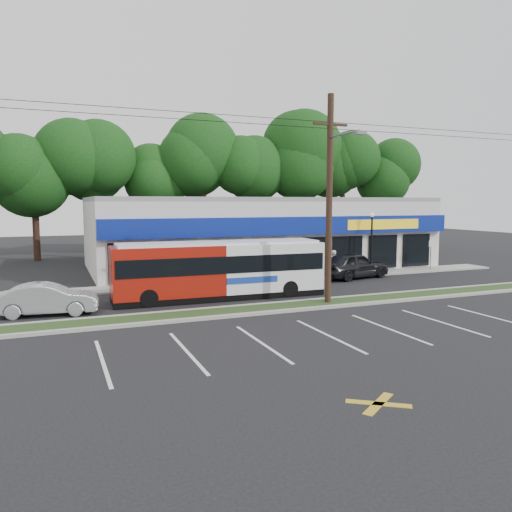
{
  "coord_description": "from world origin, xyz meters",
  "views": [
    {
      "loc": [
        -9.28,
        -19.82,
        4.96
      ],
      "look_at": [
        0.86,
        5.0,
        2.06
      ],
      "focal_mm": 35.0,
      "sensor_mm": 36.0,
      "label": 1
    }
  ],
  "objects": [
    {
      "name": "ground",
      "position": [
        0.0,
        0.0,
        0.0
      ],
      "size": [
        120.0,
        120.0,
        0.0
      ],
      "primitive_type": "plane",
      "color": "black",
      "rests_on": "ground"
    },
    {
      "name": "grass_strip",
      "position": [
        0.0,
        1.0,
        0.06
      ],
      "size": [
        40.0,
        1.6,
        0.12
      ],
      "primitive_type": "cube",
      "color": "#1F3415",
      "rests_on": "ground"
    },
    {
      "name": "curb_south",
      "position": [
        0.0,
        0.15,
        0.07
      ],
      "size": [
        40.0,
        0.25,
        0.14
      ],
      "primitive_type": "cube",
      "color": "#9E9E93",
      "rests_on": "ground"
    },
    {
      "name": "curb_north",
      "position": [
        0.0,
        1.85,
        0.07
      ],
      "size": [
        40.0,
        0.25,
        0.14
      ],
      "primitive_type": "cube",
      "color": "#9E9E93",
      "rests_on": "ground"
    },
    {
      "name": "sidewalk",
      "position": [
        5.0,
        9.0,
        0.05
      ],
      "size": [
        32.0,
        2.2,
        0.1
      ],
      "primitive_type": "cube",
      "color": "#9E9E93",
      "rests_on": "ground"
    },
    {
      "name": "strip_mall",
      "position": [
        5.5,
        15.91,
        2.65
      ],
      "size": [
        25.0,
        12.55,
        5.3
      ],
      "color": "beige",
      "rests_on": "ground"
    },
    {
      "name": "utility_pole",
      "position": [
        2.83,
        0.93,
        5.41
      ],
      "size": [
        50.0,
        2.77,
        10.0
      ],
      "color": "black",
      "rests_on": "ground"
    },
    {
      "name": "lamp_post",
      "position": [
        11.0,
        8.8,
        2.67
      ],
      "size": [
        0.3,
        0.3,
        4.25
      ],
      "color": "black",
      "rests_on": "ground"
    },
    {
      "name": "sign_post",
      "position": [
        16.0,
        8.57,
        1.56
      ],
      "size": [
        0.45,
        0.1,
        2.23
      ],
      "color": "#59595E",
      "rests_on": "ground"
    },
    {
      "name": "tree_line",
      "position": [
        4.0,
        26.0,
        8.42
      ],
      "size": [
        46.76,
        6.76,
        11.83
      ],
      "color": "black",
      "rests_on": "ground"
    },
    {
      "name": "metrobus",
      "position": [
        -1.34,
        4.5,
        1.56
      ],
      "size": [
        11.02,
        2.63,
        2.95
      ],
      "rotation": [
        0.0,
        0.0,
        -0.03
      ],
      "color": "#98150B",
      "rests_on": "ground"
    },
    {
      "name": "car_dark",
      "position": [
        8.86,
        7.69,
        0.86
      ],
      "size": [
        5.36,
        3.02,
        1.72
      ],
      "primitive_type": "imported",
      "rotation": [
        0.0,
        0.0,
        1.78
      ],
      "color": "black",
      "rests_on": "ground"
    },
    {
      "name": "car_silver",
      "position": [
        -9.63,
        3.69,
        0.7
      ],
      "size": [
        4.43,
        2.01,
        1.41
      ],
      "primitive_type": "imported",
      "rotation": [
        0.0,
        0.0,
        1.45
      ],
      "color": "#9A9CA1",
      "rests_on": "ground"
    },
    {
      "name": "pedestrian_a",
      "position": [
        7.76,
        8.45,
        0.91
      ],
      "size": [
        0.67,
        0.45,
        1.83
      ],
      "primitive_type": "imported",
      "rotation": [
        0.0,
        0.0,
        3.13
      ],
      "color": "silver",
      "rests_on": "ground"
    },
    {
      "name": "pedestrian_b",
      "position": [
        6.33,
        8.5,
        0.89
      ],
      "size": [
        0.91,
        0.73,
        1.78
      ],
      "primitive_type": "imported",
      "rotation": [
        0.0,
        0.0,
        3.21
      ],
      "color": "silver",
      "rests_on": "ground"
    }
  ]
}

